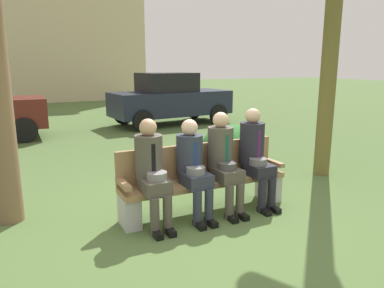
# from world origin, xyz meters

# --- Properties ---
(ground_plane) EXTENTS (80.00, 80.00, 0.00)m
(ground_plane) POSITION_xyz_m (0.00, 0.00, 0.00)
(ground_plane) COLOR #4E6936
(park_bench) EXTENTS (2.29, 0.44, 0.90)m
(park_bench) POSITION_xyz_m (0.17, 0.32, 0.44)
(park_bench) COLOR #99754C
(park_bench) RESTS_ON ground
(seated_man_leftmost) EXTENTS (0.34, 0.72, 1.31)m
(seated_man_leftmost) POSITION_xyz_m (-0.60, 0.18, 0.73)
(seated_man_leftmost) COLOR #4C473D
(seated_man_leftmost) RESTS_ON ground
(seated_man_centerleft) EXTENTS (0.34, 0.72, 1.26)m
(seated_man_centerleft) POSITION_xyz_m (-0.05, 0.18, 0.71)
(seated_man_centerleft) COLOR #2D3342
(seated_man_centerleft) RESTS_ON ground
(seated_man_centerright) EXTENTS (0.34, 0.72, 1.33)m
(seated_man_centerright) POSITION_xyz_m (0.41, 0.19, 0.74)
(seated_man_centerright) COLOR #4C473D
(seated_man_centerright) RESTS_ON ground
(seated_man_rightmost) EXTENTS (0.34, 0.72, 1.35)m
(seated_man_rightmost) POSITION_xyz_m (0.91, 0.19, 0.75)
(seated_man_rightmost) COLOR #23232D
(seated_man_rightmost) RESTS_ON ground
(shrub_near_bench) EXTENTS (1.28, 1.17, 0.80)m
(shrub_near_bench) POSITION_xyz_m (1.77, 2.05, 0.40)
(shrub_near_bench) COLOR #327632
(shrub_near_bench) RESTS_ON ground
(parked_car_far) EXTENTS (4.03, 2.00, 1.68)m
(parked_car_far) POSITION_xyz_m (2.65, 7.28, 0.84)
(parked_car_far) COLOR #1E2338
(parked_car_far) RESTS_ON ground
(building_backdrop) EXTENTS (12.67, 8.79, 8.62)m
(building_backdrop) POSITION_xyz_m (-1.00, 20.59, 4.33)
(building_backdrop) COLOR beige
(building_backdrop) RESTS_ON ground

